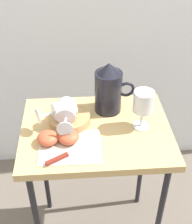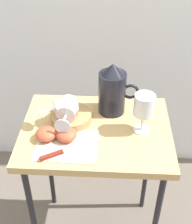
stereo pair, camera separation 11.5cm
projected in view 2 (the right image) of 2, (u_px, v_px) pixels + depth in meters
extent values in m
cube|color=tan|center=(96.00, 131.00, 1.21)|extent=(0.58, 0.44, 0.03)
cylinder|color=black|center=(34.00, 222.00, 1.29)|extent=(0.02, 0.02, 0.68)
cylinder|color=black|center=(49.00, 160.00, 1.58)|extent=(0.02, 0.02, 0.68)
cylinder|color=black|center=(147.00, 164.00, 1.56)|extent=(0.02, 0.02, 0.68)
cube|color=beige|center=(67.00, 145.00, 1.13)|extent=(0.23, 0.18, 0.00)
cylinder|color=#AD8451|center=(71.00, 117.00, 1.23)|extent=(0.16, 0.16, 0.03)
cylinder|color=black|center=(112.00, 93.00, 1.24)|extent=(0.11, 0.11, 0.17)
cylinder|color=orange|center=(112.00, 100.00, 1.26)|extent=(0.10, 0.10, 0.10)
cone|color=black|center=(113.00, 69.00, 1.17)|extent=(0.09, 0.09, 0.04)
torus|color=black|center=(130.00, 92.00, 1.23)|extent=(0.07, 0.01, 0.07)
cylinder|color=silver|center=(141.00, 129.00, 1.20)|extent=(0.06, 0.06, 0.00)
cylinder|color=silver|center=(142.00, 121.00, 1.17)|extent=(0.01, 0.01, 0.07)
cylinder|color=silver|center=(144.00, 104.00, 1.12)|extent=(0.08, 0.08, 0.08)
cylinder|color=orange|center=(144.00, 108.00, 1.14)|extent=(0.07, 0.07, 0.04)
cylinder|color=silver|center=(66.00, 107.00, 1.19)|extent=(0.10, 0.10, 0.07)
cylinder|color=silver|center=(48.00, 111.00, 1.17)|extent=(0.06, 0.03, 0.01)
cylinder|color=silver|center=(39.00, 113.00, 1.16)|extent=(0.03, 0.06, 0.06)
cylinder|color=silver|center=(68.00, 109.00, 1.18)|extent=(0.08, 0.09, 0.07)
cylinder|color=silver|center=(64.00, 121.00, 1.13)|extent=(0.01, 0.06, 0.01)
cylinder|color=silver|center=(62.00, 126.00, 1.10)|extent=(0.06, 0.01, 0.06)
ellipsoid|color=#C15133|center=(46.00, 134.00, 1.14)|extent=(0.08, 0.08, 0.04)
ellipsoid|color=#C15133|center=(66.00, 134.00, 1.14)|extent=(0.08, 0.08, 0.04)
cube|color=silver|center=(82.00, 146.00, 1.12)|extent=(0.14, 0.09, 0.00)
cube|color=maroon|center=(52.00, 155.00, 1.07)|extent=(0.08, 0.05, 0.01)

